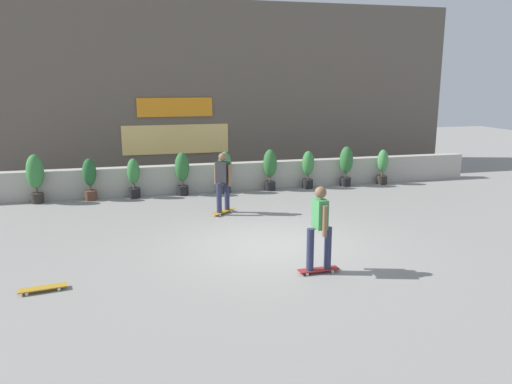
{
  "coord_description": "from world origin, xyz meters",
  "views": [
    {
      "loc": [
        -3.05,
        -10.42,
        3.65
      ],
      "look_at": [
        0.0,
        1.5,
        0.9
      ],
      "focal_mm": 35.7,
      "sensor_mm": 36.0,
      "label": 1
    }
  ],
  "objects_px": {
    "potted_plant_1": "(90,177)",
    "skater_mid_plaza": "(320,226)",
    "potted_plant_0": "(35,175)",
    "potted_plant_4": "(225,170)",
    "potted_plant_2": "(134,177)",
    "potted_plant_6": "(308,168)",
    "potted_plant_3": "(182,171)",
    "potted_plant_7": "(346,164)",
    "potted_plant_5": "(270,167)",
    "potted_plant_8": "(383,166)",
    "skateboard_near_camera": "(43,288)",
    "skater_by_wall_right": "(223,180)"
  },
  "relations": [
    {
      "from": "potted_plant_0",
      "to": "potted_plant_2",
      "type": "relative_size",
      "value": 1.19
    },
    {
      "from": "skater_by_wall_right",
      "to": "potted_plant_4",
      "type": "bearing_deg",
      "value": 77.94
    },
    {
      "from": "skateboard_near_camera",
      "to": "potted_plant_4",
      "type": "bearing_deg",
      "value": 56.56
    },
    {
      "from": "potted_plant_5",
      "to": "potted_plant_7",
      "type": "xyz_separation_m",
      "value": [
        2.73,
        0.0,
        0.01
      ]
    },
    {
      "from": "skater_mid_plaza",
      "to": "potted_plant_2",
      "type": "bearing_deg",
      "value": 114.12
    },
    {
      "from": "potted_plant_3",
      "to": "potted_plant_7",
      "type": "distance_m",
      "value": 5.63
    },
    {
      "from": "potted_plant_4",
      "to": "potted_plant_3",
      "type": "bearing_deg",
      "value": -180.0
    },
    {
      "from": "skater_mid_plaza",
      "to": "skateboard_near_camera",
      "type": "bearing_deg",
      "value": 175.77
    },
    {
      "from": "potted_plant_1",
      "to": "potted_plant_4",
      "type": "height_order",
      "value": "potted_plant_4"
    },
    {
      "from": "potted_plant_2",
      "to": "skateboard_near_camera",
      "type": "distance_m",
      "value": 7.21
    },
    {
      "from": "potted_plant_4",
      "to": "potted_plant_6",
      "type": "distance_m",
      "value": 2.86
    },
    {
      "from": "potted_plant_1",
      "to": "potted_plant_2",
      "type": "relative_size",
      "value": 1.04
    },
    {
      "from": "potted_plant_2",
      "to": "potted_plant_3",
      "type": "height_order",
      "value": "potted_plant_3"
    },
    {
      "from": "potted_plant_8",
      "to": "skateboard_near_camera",
      "type": "relative_size",
      "value": 1.49
    },
    {
      "from": "potted_plant_0",
      "to": "potted_plant_1",
      "type": "bearing_deg",
      "value": 0.0
    },
    {
      "from": "potted_plant_2",
      "to": "potted_plant_4",
      "type": "relative_size",
      "value": 0.92
    },
    {
      "from": "potted_plant_2",
      "to": "skater_mid_plaza",
      "type": "xyz_separation_m",
      "value": [
        3.29,
        -7.34,
        0.27
      ]
    },
    {
      "from": "potted_plant_3",
      "to": "potted_plant_6",
      "type": "xyz_separation_m",
      "value": [
        4.24,
        0.0,
        -0.08
      ]
    },
    {
      "from": "potted_plant_0",
      "to": "potted_plant_7",
      "type": "xyz_separation_m",
      "value": [
        9.96,
        0.0,
        -0.07
      ]
    },
    {
      "from": "potted_plant_4",
      "to": "potted_plant_6",
      "type": "height_order",
      "value": "potted_plant_4"
    },
    {
      "from": "skateboard_near_camera",
      "to": "potted_plant_5",
      "type": "bearing_deg",
      "value": 48.69
    },
    {
      "from": "potted_plant_7",
      "to": "potted_plant_3",
      "type": "bearing_deg",
      "value": 180.0
    },
    {
      "from": "potted_plant_1",
      "to": "potted_plant_7",
      "type": "distance_m",
      "value": 8.44
    },
    {
      "from": "potted_plant_2",
      "to": "skater_by_wall_right",
      "type": "distance_m",
      "value": 3.49
    },
    {
      "from": "potted_plant_2",
      "to": "potted_plant_3",
      "type": "bearing_deg",
      "value": -0.0
    },
    {
      "from": "potted_plant_1",
      "to": "potted_plant_2",
      "type": "bearing_deg",
      "value": 0.0
    },
    {
      "from": "potted_plant_4",
      "to": "potted_plant_6",
      "type": "bearing_deg",
      "value": 0.0
    },
    {
      "from": "potted_plant_7",
      "to": "potted_plant_4",
      "type": "bearing_deg",
      "value": 180.0
    },
    {
      "from": "potted_plant_1",
      "to": "potted_plant_0",
      "type": "bearing_deg",
      "value": -180.0
    },
    {
      "from": "skater_mid_plaza",
      "to": "potted_plant_5",
      "type": "bearing_deg",
      "value": 81.33
    },
    {
      "from": "potted_plant_2",
      "to": "skater_by_wall_right",
      "type": "xyz_separation_m",
      "value": [
        2.33,
        -2.59,
        0.27
      ]
    },
    {
      "from": "potted_plant_1",
      "to": "potted_plant_4",
      "type": "distance_m",
      "value": 4.19
    },
    {
      "from": "potted_plant_1",
      "to": "skater_mid_plaza",
      "type": "xyz_separation_m",
      "value": [
        4.59,
        -7.34,
        0.23
      ]
    },
    {
      "from": "skateboard_near_camera",
      "to": "potted_plant_6",
      "type": "bearing_deg",
      "value": 43.06
    },
    {
      "from": "skateboard_near_camera",
      "to": "potted_plant_0",
      "type": "bearing_deg",
      "value": 99.05
    },
    {
      "from": "potted_plant_6",
      "to": "potted_plant_5",
      "type": "bearing_deg",
      "value": -180.0
    },
    {
      "from": "potted_plant_2",
      "to": "skateboard_near_camera",
      "type": "height_order",
      "value": "potted_plant_2"
    },
    {
      "from": "potted_plant_1",
      "to": "potted_plant_8",
      "type": "distance_m",
      "value": 9.82
    },
    {
      "from": "potted_plant_2",
      "to": "potted_plant_7",
      "type": "bearing_deg",
      "value": -0.0
    },
    {
      "from": "skater_mid_plaza",
      "to": "skater_by_wall_right",
      "type": "bearing_deg",
      "value": 101.37
    },
    {
      "from": "potted_plant_3",
      "to": "potted_plant_7",
      "type": "xyz_separation_m",
      "value": [
        5.63,
        0.0,
        0.0
      ]
    },
    {
      "from": "potted_plant_0",
      "to": "potted_plant_1",
      "type": "height_order",
      "value": "potted_plant_0"
    },
    {
      "from": "potted_plant_3",
      "to": "potted_plant_5",
      "type": "xyz_separation_m",
      "value": [
        2.9,
        0.0,
        -0.01
      ]
    },
    {
      "from": "potted_plant_0",
      "to": "potted_plant_6",
      "type": "height_order",
      "value": "potted_plant_0"
    },
    {
      "from": "potted_plant_6",
      "to": "potted_plant_8",
      "type": "relative_size",
      "value": 1.04
    },
    {
      "from": "potted_plant_6",
      "to": "potted_plant_2",
      "type": "bearing_deg",
      "value": -180.0
    },
    {
      "from": "potted_plant_5",
      "to": "skateboard_near_camera",
      "type": "height_order",
      "value": "potted_plant_5"
    },
    {
      "from": "potted_plant_0",
      "to": "potted_plant_4",
      "type": "xyz_separation_m",
      "value": [
        5.72,
        0.0,
        -0.09
      ]
    },
    {
      "from": "potted_plant_8",
      "to": "potted_plant_7",
      "type": "bearing_deg",
      "value": -180.0
    },
    {
      "from": "potted_plant_0",
      "to": "potted_plant_7",
      "type": "distance_m",
      "value": 9.96
    }
  ]
}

